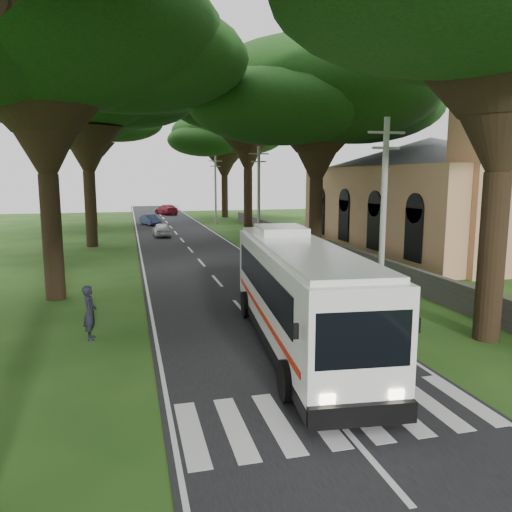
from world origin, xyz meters
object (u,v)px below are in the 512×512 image
Objects in this scene: church at (430,186)px; coach_bus at (298,292)px; distant_car_a at (162,229)px; pole_mid at (259,195)px; pedestrian at (90,313)px; pole_far at (216,189)px; pole_near at (383,214)px; distant_car_b at (150,220)px; distant_car_c at (166,210)px.

church reaches higher than coach_bus.
distant_car_a is at bearing 99.73° from coach_bus.
pole_mid is 23.76m from pedestrian.
pedestrian reaches higher than distant_car_a.
coach_bus is (-17.06, -18.61, -3.03)m from church.
coach_bus is 6.24× the size of pedestrian.
pole_far reaches higher than coach_bus.
pedestrian is at bearing -105.86° from pole_far.
pole_near reaches higher than distant_car_a.
distant_car_b is 15.89m from distant_car_c.
coach_bus is 32.52m from distant_car_a.
pedestrian is at bearing -119.28° from pole_mid.
distant_car_a is (-7.07, 29.35, -3.50)m from pole_near.
church is 4.71× the size of distant_car_c.
church is 44.51m from distant_car_c.
pole_near is at bearing 77.36° from distant_car_c.
distant_car_c is (2.51, 27.16, 0.09)m from distant_car_a.
coach_bus is 44.09m from distant_car_b.
distant_car_b is (-7.62, 0.91, -3.53)m from pole_far.
distant_car_a reaches higher than distant_car_b.
distant_car_c is (-4.55, 56.50, -3.41)m from pole_near.
distant_car_c reaches higher than distant_car_b.
distant_car_b is (-19.98, 25.36, -4.26)m from church.
pole_mid is at bearing 90.00° from pole_near.
distant_car_b is 1.94× the size of pedestrian.
coach_bus is 3.14× the size of distant_car_a.
pole_far is (-12.36, 24.45, -0.73)m from church.
pole_mid is at bearing 125.76° from distant_car_a.
distant_car_a is (-7.07, -10.65, -3.50)m from pole_far.
pole_near is at bearing -89.70° from pedestrian.
distant_car_c is at bearing 105.43° from pole_far.
distant_car_a is at bearing -106.20° from distant_car_b.
pedestrian is at bearing 80.20° from distant_car_a.
pole_far reaches higher than distant_car_c.
pole_far is 1.57× the size of distant_car_c.
pole_mid is 22.53m from distant_car_b.
pedestrian is at bearing -146.05° from church.
pedestrian is (-11.51, -0.53, -3.22)m from pole_near.
pole_near reaches higher than coach_bus.
pole_near is 2.09× the size of distant_car_a.
pole_mid is 1.57× the size of distant_car_c.
distant_car_b is at bearing 128.23° from church.
distant_car_c is (3.07, 15.60, 0.12)m from distant_car_b.
church reaches higher than distant_car_a.
coach_bus is (-4.69, -3.07, -2.30)m from pole_near.
church is 13.16m from pole_mid.
pole_near is 11.96m from pedestrian.
coach_bus is 59.58m from distant_car_c.
pole_mid is 4.15× the size of pedestrian.
distant_car_c is (-4.55, 16.50, -3.41)m from pole_far.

